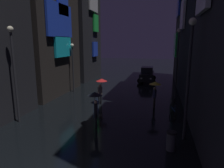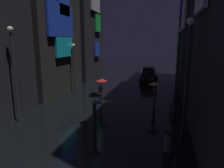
{
  "view_description": "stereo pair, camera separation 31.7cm",
  "coord_description": "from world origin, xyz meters",
  "px_view_note": "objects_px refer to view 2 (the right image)",
  "views": [
    {
      "loc": [
        3.67,
        -4.72,
        4.99
      ],
      "look_at": [
        0.0,
        10.1,
        1.82
      ],
      "focal_mm": 32.0,
      "sensor_mm": 36.0,
      "label": 1
    },
    {
      "loc": [
        3.97,
        -4.65,
        4.99
      ],
      "look_at": [
        0.0,
        10.1,
        1.82
      ],
      "focal_mm": 32.0,
      "sensor_mm": 36.0,
      "label": 2
    }
  ],
  "objects_px": {
    "streetlamp_right_far": "(178,57)",
    "trash_bin": "(169,141)",
    "pedestrian_far_right_red": "(101,84)",
    "streetlamp_right_near": "(187,68)",
    "pedestrian_midstreet_centre_black": "(94,99)",
    "pedestrian_foreground_left_yellow": "(155,88)",
    "bicycle_parked_at_storefront": "(173,111)",
    "car_distant": "(149,75)",
    "streetlamp_left_far": "(74,62)",
    "streetlamp_left_near": "(14,64)"
  },
  "relations": [
    {
      "from": "pedestrian_far_right_red",
      "to": "streetlamp_left_far",
      "type": "xyz_separation_m",
      "value": [
        -3.99,
        3.36,
        1.44
      ]
    },
    {
      "from": "streetlamp_left_far",
      "to": "streetlamp_right_far",
      "type": "xyz_separation_m",
      "value": [
        10.0,
        -0.28,
        0.69
      ]
    },
    {
      "from": "car_distant",
      "to": "streetlamp_left_near",
      "type": "bearing_deg",
      "value": -113.96
    },
    {
      "from": "bicycle_parked_at_storefront",
      "to": "car_distant",
      "type": "height_order",
      "value": "car_distant"
    },
    {
      "from": "pedestrian_foreground_left_yellow",
      "to": "streetlamp_right_near",
      "type": "height_order",
      "value": "streetlamp_right_near"
    },
    {
      "from": "car_distant",
      "to": "streetlamp_left_far",
      "type": "relative_size",
      "value": 0.85
    },
    {
      "from": "bicycle_parked_at_storefront",
      "to": "streetlamp_right_far",
      "type": "distance_m",
      "value": 5.78
    },
    {
      "from": "pedestrian_far_right_red",
      "to": "streetlamp_right_far",
      "type": "relative_size",
      "value": 0.34
    },
    {
      "from": "pedestrian_foreground_left_yellow",
      "to": "trash_bin",
      "type": "bearing_deg",
      "value": -80.55
    },
    {
      "from": "streetlamp_right_near",
      "to": "pedestrian_midstreet_centre_black",
      "type": "bearing_deg",
      "value": 174.2
    },
    {
      "from": "pedestrian_foreground_left_yellow",
      "to": "pedestrian_midstreet_centre_black",
      "type": "height_order",
      "value": "same"
    },
    {
      "from": "bicycle_parked_at_storefront",
      "to": "streetlamp_right_near",
      "type": "xyz_separation_m",
      "value": [
        0.4,
        -3.32,
        3.4
      ]
    },
    {
      "from": "pedestrian_far_right_red",
      "to": "streetlamp_right_near",
      "type": "relative_size",
      "value": 0.35
    },
    {
      "from": "bicycle_parked_at_storefront",
      "to": "car_distant",
      "type": "xyz_separation_m",
      "value": [
        -2.66,
        12.25,
        0.54
      ]
    },
    {
      "from": "pedestrian_far_right_red",
      "to": "trash_bin",
      "type": "height_order",
      "value": "pedestrian_far_right_red"
    },
    {
      "from": "streetlamp_left_near",
      "to": "streetlamp_right_near",
      "type": "xyz_separation_m",
      "value": [
        10.0,
        0.07,
        0.1
      ]
    },
    {
      "from": "pedestrian_foreground_left_yellow",
      "to": "bicycle_parked_at_storefront",
      "type": "xyz_separation_m",
      "value": [
        1.31,
        -1.42,
        -1.28
      ]
    },
    {
      "from": "pedestrian_foreground_left_yellow",
      "to": "trash_bin",
      "type": "distance_m",
      "value": 6.23
    },
    {
      "from": "pedestrian_foreground_left_yellow",
      "to": "streetlamp_right_far",
      "type": "distance_m",
      "value": 4.22
    },
    {
      "from": "bicycle_parked_at_storefront",
      "to": "streetlamp_left_far",
      "type": "distance_m",
      "value": 11.13
    },
    {
      "from": "pedestrian_foreground_left_yellow",
      "to": "streetlamp_left_near",
      "type": "xyz_separation_m",
      "value": [
        -8.3,
        -4.8,
        2.01
      ]
    },
    {
      "from": "bicycle_parked_at_storefront",
      "to": "streetlamp_right_far",
      "type": "height_order",
      "value": "streetlamp_right_far"
    },
    {
      "from": "pedestrian_midstreet_centre_black",
      "to": "car_distant",
      "type": "distance_m",
      "value": 15.2
    },
    {
      "from": "streetlamp_right_near",
      "to": "pedestrian_far_right_red",
      "type": "bearing_deg",
      "value": 140.96
    },
    {
      "from": "pedestrian_far_right_red",
      "to": "streetlamp_right_near",
      "type": "height_order",
      "value": "streetlamp_right_near"
    },
    {
      "from": "bicycle_parked_at_storefront",
      "to": "streetlamp_right_near",
      "type": "height_order",
      "value": "streetlamp_right_near"
    },
    {
      "from": "trash_bin",
      "to": "pedestrian_foreground_left_yellow",
      "type": "bearing_deg",
      "value": 99.45
    },
    {
      "from": "car_distant",
      "to": "streetlamp_right_far",
      "type": "distance_m",
      "value": 8.69
    },
    {
      "from": "pedestrian_foreground_left_yellow",
      "to": "pedestrian_far_right_red",
      "type": "xyz_separation_m",
      "value": [
        -4.3,
        0.14,
        0.0
      ]
    },
    {
      "from": "pedestrian_far_right_red",
      "to": "car_distant",
      "type": "distance_m",
      "value": 11.12
    },
    {
      "from": "bicycle_parked_at_storefront",
      "to": "trash_bin",
      "type": "height_order",
      "value": "bicycle_parked_at_storefront"
    },
    {
      "from": "pedestrian_midstreet_centre_black",
      "to": "car_distant",
      "type": "height_order",
      "value": "pedestrian_midstreet_centre_black"
    },
    {
      "from": "pedestrian_far_right_red",
      "to": "trash_bin",
      "type": "bearing_deg",
      "value": -49.3
    },
    {
      "from": "pedestrian_foreground_left_yellow",
      "to": "car_distant",
      "type": "height_order",
      "value": "pedestrian_foreground_left_yellow"
    },
    {
      "from": "streetlamp_right_far",
      "to": "trash_bin",
      "type": "relative_size",
      "value": 6.64
    },
    {
      "from": "bicycle_parked_at_storefront",
      "to": "trash_bin",
      "type": "relative_size",
      "value": 1.94
    },
    {
      "from": "pedestrian_foreground_left_yellow",
      "to": "pedestrian_far_right_red",
      "type": "bearing_deg",
      "value": 178.17
    },
    {
      "from": "pedestrian_foreground_left_yellow",
      "to": "car_distant",
      "type": "relative_size",
      "value": 0.51
    },
    {
      "from": "pedestrian_midstreet_centre_black",
      "to": "streetlamp_left_near",
      "type": "distance_m",
      "value": 5.37
    },
    {
      "from": "pedestrian_foreground_left_yellow",
      "to": "streetlamp_right_far",
      "type": "xyz_separation_m",
      "value": [
        1.7,
        3.22,
        2.14
      ]
    },
    {
      "from": "pedestrian_midstreet_centre_black",
      "to": "streetlamp_left_far",
      "type": "relative_size",
      "value": 0.43
    },
    {
      "from": "pedestrian_far_right_red",
      "to": "trash_bin",
      "type": "xyz_separation_m",
      "value": [
        5.31,
        -6.17,
        -1.2
      ]
    },
    {
      "from": "car_distant",
      "to": "streetlamp_left_far",
      "type": "bearing_deg",
      "value": -133.47
    },
    {
      "from": "streetlamp_left_near",
      "to": "streetlamp_left_far",
      "type": "distance_m",
      "value": 8.32
    },
    {
      "from": "pedestrian_foreground_left_yellow",
      "to": "streetlamp_left_far",
      "type": "distance_m",
      "value": 9.12
    },
    {
      "from": "pedestrian_far_right_red",
      "to": "bicycle_parked_at_storefront",
      "type": "relative_size",
      "value": 1.17
    },
    {
      "from": "streetlamp_right_far",
      "to": "trash_bin",
      "type": "distance_m",
      "value": 9.86
    },
    {
      "from": "pedestrian_foreground_left_yellow",
      "to": "bicycle_parked_at_storefront",
      "type": "height_order",
      "value": "pedestrian_foreground_left_yellow"
    },
    {
      "from": "pedestrian_midstreet_centre_black",
      "to": "pedestrian_far_right_red",
      "type": "bearing_deg",
      "value": 102.4
    },
    {
      "from": "pedestrian_foreground_left_yellow",
      "to": "streetlamp_right_far",
      "type": "bearing_deg",
      "value": 62.11
    }
  ]
}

